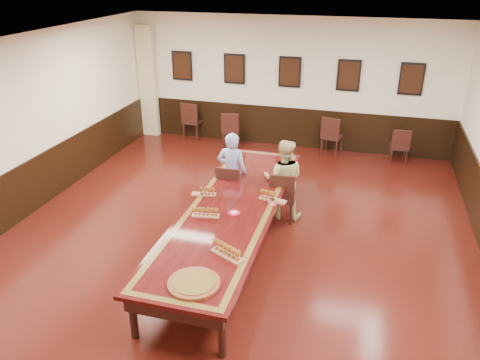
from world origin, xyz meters
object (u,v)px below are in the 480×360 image
(chair_man, at_px, (231,188))
(conference_table, at_px, (232,214))
(spare_chair_d, at_px, (399,146))
(person_man, at_px, (232,172))
(spare_chair_c, at_px, (332,135))
(spare_chair_b, at_px, (231,129))
(carved_platter, at_px, (194,283))
(chair_woman, at_px, (282,195))
(spare_chair_a, at_px, (193,120))
(person_woman, at_px, (283,179))

(chair_man, height_order, conference_table, chair_man)
(spare_chair_d, bearing_deg, person_man, 41.73)
(chair_man, relative_size, spare_chair_d, 1.10)
(person_man, distance_m, conference_table, 1.35)
(spare_chair_c, height_order, conference_table, spare_chair_c)
(spare_chair_d, bearing_deg, spare_chair_b, -4.51)
(chair_man, relative_size, carved_platter, 1.30)
(chair_woman, xyz_separation_m, conference_table, (-0.61, -1.15, 0.13))
(spare_chair_a, distance_m, spare_chair_d, 5.26)
(chair_man, bearing_deg, spare_chair_a, -59.99)
(spare_chair_c, relative_size, person_man, 0.64)
(chair_woman, relative_size, spare_chair_a, 0.96)
(spare_chair_a, relative_size, person_woman, 0.67)
(chair_woman, xyz_separation_m, spare_chair_d, (2.11, 3.35, -0.04))
(conference_table, bearing_deg, chair_man, 107.52)
(spare_chair_b, relative_size, conference_table, 0.18)
(spare_chair_a, height_order, conference_table, spare_chair_a)
(conference_table, bearing_deg, spare_chair_d, 58.84)
(chair_woman, bearing_deg, spare_chair_c, -104.66)
(chair_woman, xyz_separation_m, person_woman, (-0.01, 0.10, 0.27))
(spare_chair_d, bearing_deg, chair_woman, 53.52)
(spare_chair_c, bearing_deg, person_woman, 93.92)
(person_man, relative_size, person_woman, 1.02)
(spare_chair_d, relative_size, carved_platter, 1.18)
(person_woman, xyz_separation_m, carved_platter, (-0.47, -3.29, 0.02))
(conference_table, bearing_deg, chair_woman, 61.92)
(person_woman, relative_size, conference_table, 0.30)
(chair_woman, distance_m, person_man, 1.04)
(carved_platter, bearing_deg, spare_chair_c, 81.31)
(carved_platter, bearing_deg, chair_man, 99.01)
(chair_woman, bearing_deg, conference_table, 56.14)
(spare_chair_b, xyz_separation_m, spare_chair_c, (2.54, 0.15, 0.02))
(chair_man, distance_m, person_woman, 1.02)
(spare_chair_c, xyz_separation_m, conference_table, (-1.16, -4.67, 0.12))
(chair_woman, height_order, spare_chair_b, chair_woman)
(person_man, height_order, person_woman, person_man)
(spare_chair_a, bearing_deg, spare_chair_b, 168.45)
(spare_chair_b, relative_size, carved_platter, 1.26)
(spare_chair_c, xyz_separation_m, carved_platter, (-1.03, -6.71, 0.29))
(conference_table, bearing_deg, carved_platter, -86.15)
(person_man, xyz_separation_m, person_woman, (0.98, -0.04, -0.01))
(spare_chair_c, relative_size, conference_table, 0.19)
(person_man, bearing_deg, chair_man, 90.00)
(chair_man, bearing_deg, carved_platter, 98.53)
(chair_man, height_order, spare_chair_a, spare_chair_a)
(chair_woman, height_order, conference_table, chair_woman)
(spare_chair_b, distance_m, carved_platter, 6.74)
(chair_man, relative_size, spare_chair_a, 0.96)
(chair_man, distance_m, conference_table, 1.25)
(spare_chair_b, height_order, carved_platter, spare_chair_b)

